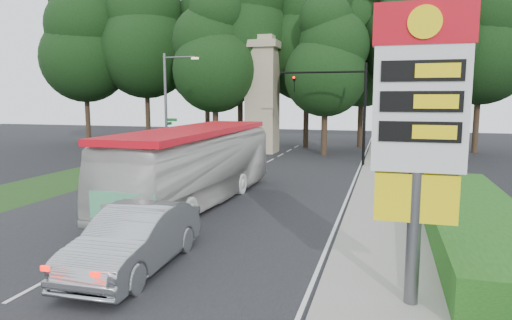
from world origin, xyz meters
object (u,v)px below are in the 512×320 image
(streetlight_signs, at_px, (168,103))
(traffic_signal_mast, at_px, (346,100))
(gas_station_pylon, at_px, (420,115))
(sedan_silver, at_px, (135,239))
(monument, at_px, (262,94))
(transit_bus, at_px, (196,166))

(streetlight_signs, bearing_deg, traffic_signal_mast, 8.92)
(gas_station_pylon, bearing_deg, streetlight_signs, 128.96)
(gas_station_pylon, height_order, traffic_signal_mast, traffic_signal_mast)
(streetlight_signs, xyz_separation_m, sedan_silver, (8.82, -19.66, -3.55))
(traffic_signal_mast, relative_size, sedan_silver, 1.33)
(monument, bearing_deg, sedan_silver, -82.12)
(transit_bus, bearing_deg, monument, 99.02)
(monument, xyz_separation_m, transit_bus, (2.17, -19.56, -3.37))
(streetlight_signs, bearing_deg, monument, 58.03)
(monument, height_order, sedan_silver, monument)
(sedan_silver, bearing_deg, transit_bus, 99.23)
(gas_station_pylon, xyz_separation_m, monument, (-11.20, 28.01, 0.66))
(monument, bearing_deg, transit_bus, -83.68)
(transit_bus, xyz_separation_m, sedan_silver, (1.66, -8.09, -0.84))
(traffic_signal_mast, bearing_deg, sedan_silver, -100.09)
(gas_station_pylon, relative_size, monument, 0.68)
(transit_bus, distance_m, sedan_silver, 8.30)
(streetlight_signs, xyz_separation_m, transit_bus, (7.16, -11.57, -2.71))
(gas_station_pylon, distance_m, sedan_silver, 8.19)
(traffic_signal_mast, distance_m, transit_bus, 14.93)
(gas_station_pylon, relative_size, transit_bus, 0.55)
(gas_station_pylon, height_order, sedan_silver, gas_station_pylon)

